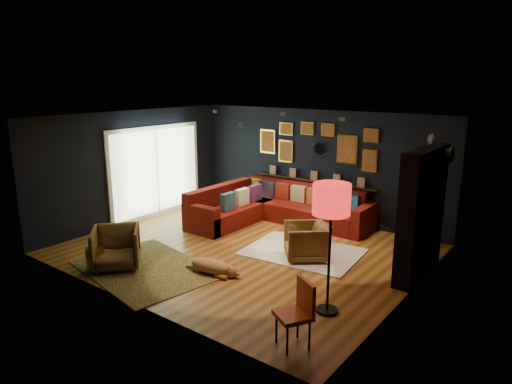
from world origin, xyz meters
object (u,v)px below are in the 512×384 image
Objects in this scene: pouf at (234,218)px; armchair_right at (305,240)px; orange_chair at (298,308)px; sectional at (272,209)px; gold_stool at (96,259)px; coffee_table at (317,228)px; armchair_left at (116,246)px; dog at (211,263)px; floor_lamp at (331,204)px.

pouf is 2.42m from armchair_right.
sectional is at bearing 158.83° from orange_chair.
orange_chair reaches higher than gold_stool.
coffee_table is at bearing 55.32° from gold_stool.
coffee_table is 1.04× the size of armchair_left.
dog is (1.53, 0.82, -0.22)m from armchair_left.
coffee_table is 2.11× the size of gold_stool.
armchair_left is at bearing -152.13° from orange_chair.
floor_lamp is (-0.12, 0.99, 1.11)m from orange_chair.
gold_stool is 0.46× the size of orange_chair.
gold_stool is 2.06m from dog.
gold_stool reaches higher than coffee_table.
pouf is 3.37m from gold_stool.
armchair_left reaches higher than dog.
dog is at bearing -74.24° from sectional.
armchair_left is (-0.18, -3.05, 0.21)m from pouf.
pouf is at bearing -146.57° from armchair_right.
orange_chair reaches higher than armchair_left.
coffee_table is 3.75m from orange_chair.
pouf is at bearing 38.39° from armchair_left.
coffee_table is 0.78× the size of dog.
gold_stool is at bearing -163.89° from floor_lamp.
orange_chair is (1.66, -3.36, 0.19)m from coffee_table.
pouf is at bearing -174.99° from coffee_table.
armchair_right is 0.87× the size of orange_chair.
sectional is at bearing 158.09° from coffee_table.
gold_stool is 0.37× the size of dog.
armchair_right is at bearing 50.70° from dog.
dog is at bearing -20.03° from armchair_left.
coffee_table is (1.57, -0.63, 0.00)m from sectional.
sectional reaches higher than gold_stool.
orange_chair is at bearing -10.65° from armchair_right.
sectional reaches higher than dog.
armchair_left is 1.75m from dog.
pouf is 0.26× the size of floor_lamp.
orange_chair is 1.49m from floor_lamp.
coffee_table is at bearing 122.98° from floor_lamp.
coffee_table is 1.68× the size of pouf.
pouf is (-0.49, -0.81, -0.13)m from sectional.
coffee_table is 0.90m from armchair_right.
sectional is 4.52m from floor_lamp.
sectional is at bearing 58.98° from pouf.
coffee_table is 4.29m from gold_stool.
armchair_left is at bearing -86.57° from armchair_right.
floor_lamp reaches higher than gold_stool.
coffee_table is 3.12m from floor_lamp.
sectional is 3.12× the size of dog.
gold_stool is (-2.69, -2.66, -0.18)m from armchair_right.
armchair_right is 1.88× the size of gold_stool.
armchair_left is 1.08× the size of armchair_right.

